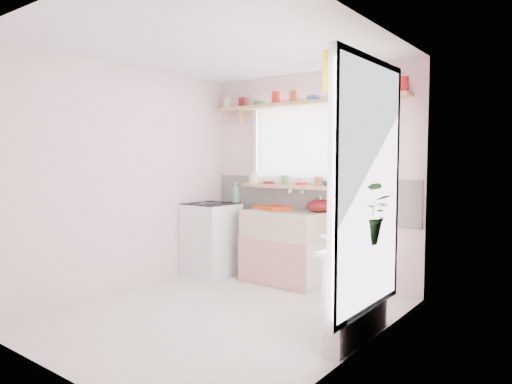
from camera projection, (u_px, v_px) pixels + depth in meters
The scene contains 19 objects.
room at pixel (328, 169), 4.52m from camera, with size 3.20×3.20×3.20m.
sink_unit at pixel (284, 246), 5.42m from camera, with size 0.95×0.65×1.11m.
cooker at pixel (211, 238), 5.80m from camera, with size 0.58×0.58×0.93m.
radiator_ledge at pixel (357, 291), 3.68m from camera, with size 0.22×0.95×0.78m.
windowsill at pixel (293, 186), 5.52m from camera, with size 1.40×0.22×0.04m, color tan.
pine_shelf at pixel (303, 104), 5.35m from camera, with size 2.52×0.24×0.04m, color tan.
shelf_crockery at pixel (302, 97), 5.36m from camera, with size 2.47×0.11×0.12m.
sill_crockery at pixel (289, 180), 5.54m from camera, with size 1.35×0.11×0.12m.
dish_tray at pixel (273, 207), 5.64m from camera, with size 0.41×0.31×0.04m, color red.
colander at pixel (321, 206), 5.32m from camera, with size 0.33×0.33×0.15m, color #5A0F14.
jade_plant at pixel (367, 212), 3.69m from camera, with size 0.46×0.40×0.51m, color #3C702D.
fruit_bowl at pixel (342, 241), 3.62m from camera, with size 0.32×0.32×0.08m, color white.
herb_pot at pixel (367, 230), 3.71m from camera, with size 0.12×0.08×0.23m, color #306428.
soap_bottle_sink at pixel (321, 204), 5.32m from camera, with size 0.09×0.09×0.19m, color #E7EA68.
sill_cup at pixel (304, 181), 5.49m from camera, with size 0.11×0.11×0.09m, color white.
sill_bowl at pixel (330, 183), 5.28m from camera, with size 0.18×0.18×0.06m, color #2E4B97.
shelf_vase at pixel (363, 88), 4.83m from camera, with size 0.15×0.15×0.16m, color #AE5535.
cooker_bottle at pixel (235, 193), 5.80m from camera, with size 0.10×0.10×0.25m, color #468C5A.
fruit at pixel (343, 233), 3.62m from camera, with size 0.20×0.14×0.10m.
Camera 1 is at (2.84, -3.17, 1.46)m, focal length 32.00 mm.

